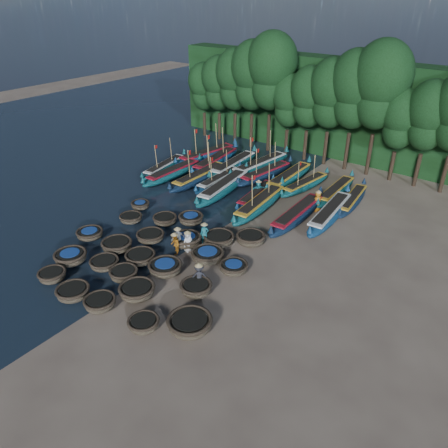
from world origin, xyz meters
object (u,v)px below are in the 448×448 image
Objects in this scene: coracle_13 at (165,267)px; coracle_20 at (140,205)px; coracle_18 at (208,255)px; long_boat_6 at (260,204)px; coracle_8 at (137,290)px; coracle_16 at (150,236)px; coracle_6 at (104,263)px; coracle_17 at (187,240)px; long_boat_7 at (297,214)px; coracle_22 at (191,219)px; fisherman_5 at (258,189)px; coracle_9 at (190,323)px; long_boat_3 at (219,180)px; fisherman_4 at (178,238)px; coracle_23 at (219,238)px; coracle_15 at (131,218)px; fisherman_0 at (188,241)px; fisherman_6 at (318,201)px; coracle_2 at (73,292)px; coracle_7 at (124,273)px; coracle_14 at (196,288)px; coracle_11 at (117,245)px; long_boat_11 at (233,165)px; long_boat_13 at (265,174)px; long_boat_2 at (200,177)px; long_boat_12 at (260,165)px; coracle_1 at (52,275)px; coracle_12 at (140,257)px; long_boat_8 at (330,213)px; coracle_3 at (100,302)px; long_boat_10 at (216,161)px; fisherman_1 at (204,233)px; fisherman_2 at (175,243)px; long_boat_4 at (224,187)px; long_boat_17 at (352,200)px; coracle_19 at (234,267)px; long_boat_1 at (173,173)px; long_boat_15 at (305,185)px; long_boat_5 at (256,195)px; coracle_10 at (90,234)px.

coracle_20 is at bearing 146.36° from coracle_13.
long_boat_6 reaches higher than coracle_18.
coracle_8 is 1.27× the size of coracle_16.
coracle_6 reaches higher than coracle_20.
coracle_17 is 1.02× the size of coracle_18.
long_boat_7 reaches higher than coracle_20.
fisherman_5 is (1.55, 7.18, 0.37)m from coracle_22.
long_boat_3 reaches higher than coracle_9.
long_boat_3 is 11.65m from fisherman_4.
coracle_23 reaches higher than coracle_6.
coracle_15 is 1.25× the size of fisherman_0.
coracle_2 is at bearing -3.85° from fisherman_6.
coracle_16 is (-2.06, 4.35, -0.02)m from coracle_7.
fisherman_0 is (-3.59, 3.33, 0.40)m from coracle_14.
coracle_18 is at bearing 64.10° from coracle_2.
coracle_11 is 0.29× the size of long_boat_11.
long_boat_13 is 4.09× the size of fisherman_6.
long_boat_2 is (-4.64, 6.60, 0.13)m from coracle_22.
fisherman_6 is (6.84, 7.98, 0.49)m from coracle_22.
coracle_8 is 3.54m from coracle_14.
fisherman_4 is (3.52, -15.88, 0.30)m from long_boat_12.
coracle_14 is (8.12, 4.51, 0.04)m from coracle_1.
long_boat_8 is at bearing 60.40° from coracle_12.
long_boat_6 is at bearing 68.01° from coracle_11.
coracle_18 reaches higher than coracle_6.
coracle_3 is 23.17m from long_boat_10.
fisherman_1 is at bearing 31.34° from coracle_16.
fisherman_2 reaches higher than coracle_9.
long_boat_11 is (-3.89, 10.92, 0.15)m from coracle_22.
coracle_15 is 5.80m from fisherman_4.
coracle_13 is 0.27× the size of long_boat_4.
long_boat_2 reaches higher than coracle_7.
long_boat_10 is at bearing 85.46° from fisherman_1.
long_boat_17 is at bearing 78.37° from long_boat_8.
coracle_23 reaches higher than coracle_19.
coracle_13 is 15.91m from long_boat_1.
long_boat_15 is at bearing 9.87° from fisherman_0.
coracle_12 is at bearing -87.23° from long_boat_4.
coracle_2 is 1.10× the size of coracle_14.
fisherman_1 reaches higher than coracle_15.
coracle_1 reaches higher than coracle_6.
long_boat_6 reaches higher than long_boat_5.
long_boat_7 is (10.33, 8.13, 0.23)m from coracle_15.
long_boat_15 is (2.12, 13.82, 0.02)m from coracle_17.
coracle_19 is 1.22× the size of fisherman_2.
coracle_2 reaches higher than coracle_10.
long_boat_4 reaches higher than coracle_7.
long_boat_15 is (1.51, 22.03, 0.11)m from coracle_3.
long_boat_3 is (1.62, 13.49, 0.13)m from coracle_10.
long_boat_2 is (-4.09, 14.64, 0.21)m from coracle_6.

